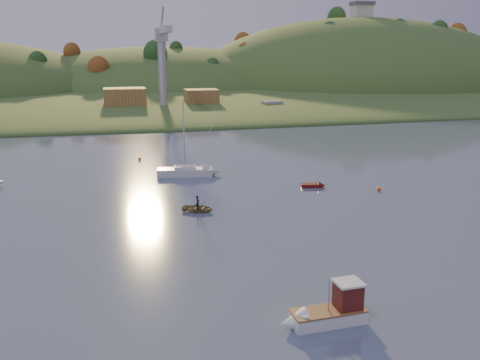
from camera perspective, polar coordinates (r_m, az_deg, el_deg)
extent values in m
cube|color=#355421|center=(255.63, -11.09, 9.79)|extent=(620.00, 220.00, 1.50)
ellipsoid|color=#355421|center=(190.94, -10.10, 8.45)|extent=(640.00, 150.00, 7.00)
ellipsoid|color=#355421|center=(236.43, -8.39, 9.57)|extent=(140.00, 120.00, 36.00)
ellipsoid|color=#355421|center=(245.06, 12.45, 9.55)|extent=(150.00, 130.00, 60.00)
cube|color=beige|center=(244.80, 12.87, 17.15)|extent=(8.00, 6.00, 5.00)
cube|color=#595960|center=(245.01, 12.92, 17.89)|extent=(9.00, 7.00, 1.50)
cube|color=slate|center=(148.65, -7.05, 7.47)|extent=(42.00, 16.00, 2.40)
cube|color=olive|center=(148.35, -12.19, 8.64)|extent=(11.00, 8.00, 4.80)
cube|color=olive|center=(151.42, -4.14, 8.87)|extent=(9.00, 7.00, 4.00)
cylinder|color=#B7B7BC|center=(145.53, -8.27, 11.32)|extent=(2.20, 2.20, 18.00)
cube|color=#B7B7BC|center=(145.40, -8.41, 15.06)|extent=(3.20, 3.20, 3.20)
cube|color=#B7B7BC|center=(136.47, -8.05, 15.56)|extent=(1.80, 18.00, 1.60)
cube|color=#B7B7BC|center=(150.40, -8.61, 15.39)|extent=(1.80, 10.00, 1.60)
cube|color=silver|center=(37.55, 9.36, -14.24)|extent=(5.16, 2.10, 0.91)
cone|color=silver|center=(36.61, 5.66, -14.90)|extent=(1.87, 1.92, 1.83)
cube|color=brown|center=(37.33, 9.39, -13.59)|extent=(5.17, 2.15, 0.12)
cube|color=#501712|center=(37.52, 11.44, -12.01)|extent=(1.70, 1.61, 1.83)
cube|color=silver|center=(37.11, 11.51, -10.67)|extent=(1.92, 1.82, 0.15)
cylinder|color=silver|center=(36.79, 9.46, -11.94)|extent=(0.10, 0.10, 2.44)
cube|color=silver|center=(77.20, -5.90, 0.84)|extent=(8.10, 3.54, 1.08)
cube|color=silver|center=(77.06, -5.91, 1.27)|extent=(3.18, 2.20, 0.69)
cylinder|color=silver|center=(76.14, -6.00, 4.83)|extent=(0.18, 0.18, 9.79)
cylinder|color=silver|center=(77.01, -5.91, 1.45)|extent=(3.11, 0.61, 0.12)
cylinder|color=silver|center=(76.99, -5.91, 1.52)|extent=(2.76, 0.78, 0.36)
imported|color=olive|center=(60.52, -4.52, -3.03)|extent=(4.33, 3.82, 0.74)
imported|color=black|center=(60.40, -4.53, -2.64)|extent=(0.59, 0.69, 1.60)
cube|color=#530F0B|center=(71.25, 7.64, -0.59)|extent=(2.92, 1.59, 0.46)
cone|color=#530F0B|center=(71.52, 8.72, -0.57)|extent=(1.15, 1.26, 1.11)
cube|color=slate|center=(150.28, 3.42, 7.48)|extent=(13.58, 6.69, 1.67)
cube|color=#B7B7BC|center=(150.13, 3.43, 8.01)|extent=(5.95, 3.65, 2.23)
sphere|color=#FF460D|center=(71.10, 14.60, -0.94)|extent=(0.50, 0.50, 0.50)
sphere|color=#FF460D|center=(88.68, -10.65, 2.22)|extent=(0.50, 0.50, 0.50)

